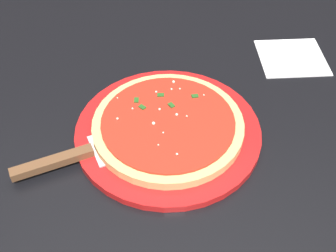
% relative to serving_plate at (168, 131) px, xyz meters
% --- Properties ---
extents(restaurant_table, '(1.04, 0.95, 0.76)m').
position_rel_serving_plate_xyz_m(restaurant_table, '(-0.00, 0.02, -0.13)').
color(restaurant_table, black).
rests_on(restaurant_table, ground_plane).
extents(serving_plate, '(0.32, 0.32, 0.01)m').
position_rel_serving_plate_xyz_m(serving_plate, '(0.00, 0.00, 0.00)').
color(serving_plate, red).
rests_on(serving_plate, restaurant_table).
extents(pizza, '(0.25, 0.25, 0.02)m').
position_rel_serving_plate_xyz_m(pizza, '(0.00, 0.00, 0.02)').
color(pizza, '#DBB26B').
rests_on(pizza, serving_plate).
extents(pizza_server, '(0.14, 0.22, 0.01)m').
position_rel_serving_plate_xyz_m(pizza_server, '(-0.07, 0.14, 0.01)').
color(pizza_server, silver).
rests_on(pizza_server, serving_plate).
extents(napkin_folded_right, '(0.14, 0.14, 0.00)m').
position_rel_serving_plate_xyz_m(napkin_folded_right, '(0.22, -0.25, -0.01)').
color(napkin_folded_right, white).
rests_on(napkin_folded_right, restaurant_table).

